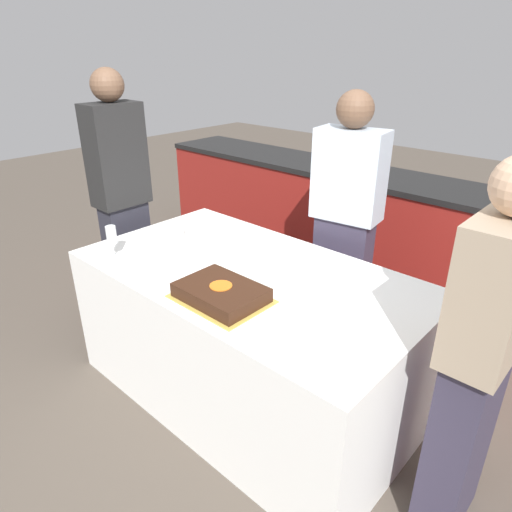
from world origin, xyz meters
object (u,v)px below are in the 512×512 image
cake (221,293)px  person_cutting_cake (345,227)px  plate_stack (168,233)px  wine_glass (111,236)px  person_seated_right (479,363)px  person_seated_left (122,202)px

cake → person_cutting_cake: person_cutting_cake is taller
plate_stack → wine_glass: wine_glass is taller
person_cutting_cake → person_seated_right: bearing=136.5°
cake → person_cutting_cake: size_ratio=0.26×
wine_glass → person_cutting_cake: person_cutting_cake is taller
cake → plate_stack: cake is taller
person_cutting_cake → plate_stack: bearing=36.0°
plate_stack → person_seated_right: 1.76m
plate_stack → person_seated_left: 0.48m
person_seated_right → cake: bearing=-74.2°
person_cutting_cake → person_seated_left: (-1.22, -0.72, 0.06)m
person_seated_left → person_seated_right: (2.23, 0.00, -0.10)m
wine_glass → person_seated_left: 0.58m
person_seated_left → person_seated_right: person_seated_left is taller
person_seated_left → plate_stack: bearing=-90.7°
wine_glass → plate_stack: bearing=88.2°
cake → person_cutting_cake: bearing=90.0°
plate_stack → person_cutting_cake: (0.75, 0.72, 0.03)m
cake → person_cutting_cake: 1.00m
plate_stack → cake: bearing=-20.5°
person_seated_left → person_cutting_cake: bearing=-59.4°
cake → person_seated_left: person_seated_left is taller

